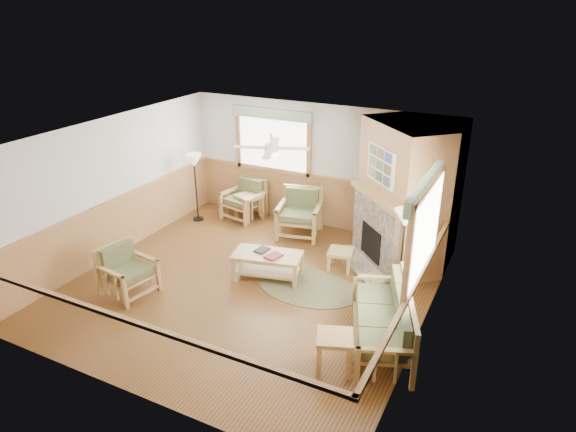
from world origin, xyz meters
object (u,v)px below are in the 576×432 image
at_px(armchair_back_right, 299,214).
at_px(armchair_left, 128,271).
at_px(coffee_table, 268,266).
at_px(floor_lamp_left, 196,187).
at_px(armchair_back_left, 243,200).
at_px(end_table_sofa, 334,352).
at_px(footstool, 340,260).
at_px(end_table_chairs, 249,207).
at_px(floor_lamp_right, 402,254).
at_px(sofa, 381,319).

bearing_deg(armchair_back_right, armchair_left, -127.93).
bearing_deg(coffee_table, floor_lamp_left, 136.73).
xyz_separation_m(armchair_back_left, end_table_sofa, (3.82, -3.94, -0.18)).
relative_size(armchair_back_right, end_table_sofa, 1.79).
height_order(armchair_back_right, footstool, armchair_back_right).
relative_size(armchair_back_left, end_table_sofa, 1.65).
xyz_separation_m(armchair_left, end_table_sofa, (3.88, -0.26, -0.15)).
bearing_deg(end_table_chairs, coffee_table, -52.49).
distance_m(armchair_back_right, armchair_left, 3.78).
xyz_separation_m(footstool, floor_lamp_right, (1.23, -0.45, 0.61)).
bearing_deg(floor_lamp_right, floor_lamp_left, 166.94).
bearing_deg(floor_lamp_right, armchair_back_right, 150.24).
relative_size(coffee_table, end_table_sofa, 2.24).
bearing_deg(sofa, armchair_left, -103.31).
bearing_deg(armchair_back_left, footstool, -13.60).
relative_size(armchair_left, end_table_sofa, 1.56).
bearing_deg(armchair_back_left, sofa, -26.31).
distance_m(end_table_chairs, end_table_sofa, 5.38).
height_order(armchair_back_right, armchair_left, armchair_back_right).
distance_m(armchair_back_left, footstool, 3.15).
xyz_separation_m(floor_lamp_left, floor_lamp_right, (4.99, -1.16, 0.02)).
bearing_deg(armchair_back_left, armchair_back_right, 0.97).
height_order(coffee_table, floor_lamp_right, floor_lamp_right).
bearing_deg(sofa, footstool, -164.83).
relative_size(end_table_chairs, end_table_sofa, 1.07).
bearing_deg(coffee_table, end_table_chairs, 115.02).
distance_m(coffee_table, footstool, 1.39).
xyz_separation_m(armchair_back_right, footstool, (1.34, -1.02, -0.29)).
relative_size(armchair_back_left, footstool, 2.02).
distance_m(sofa, footstool, 2.31).
relative_size(armchair_back_right, floor_lamp_right, 0.61).
distance_m(armchair_back_right, floor_lamp_right, 2.98).
relative_size(end_table_chairs, footstool, 1.31).
relative_size(armchair_left, floor_lamp_right, 0.53).
distance_m(armchair_left, end_table_sofa, 3.89).
height_order(footstool, floor_lamp_right, floor_lamp_right).
relative_size(sofa, armchair_back_right, 1.97).
xyz_separation_m(armchair_back_left, armchair_left, (-0.06, -3.68, -0.02)).
relative_size(armchair_left, coffee_table, 0.70).
distance_m(end_table_chairs, floor_lamp_left, 1.27).
xyz_separation_m(sofa, floor_lamp_left, (-5.10, 2.56, 0.34)).
distance_m(footstool, floor_lamp_right, 1.45).
height_order(armchair_back_left, armchair_left, armchair_back_left).
distance_m(sofa, coffee_table, 2.59).
height_order(armchair_back_right, floor_lamp_left, floor_lamp_left).
relative_size(armchair_back_left, armchair_back_right, 0.92).
xyz_separation_m(armchair_back_left, end_table_chairs, (0.15, 0.00, -0.16)).
bearing_deg(armchair_back_right, armchair_back_left, 157.66).
bearing_deg(sofa, armchair_back_right, -157.71).
distance_m(sofa, floor_lamp_right, 1.46).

